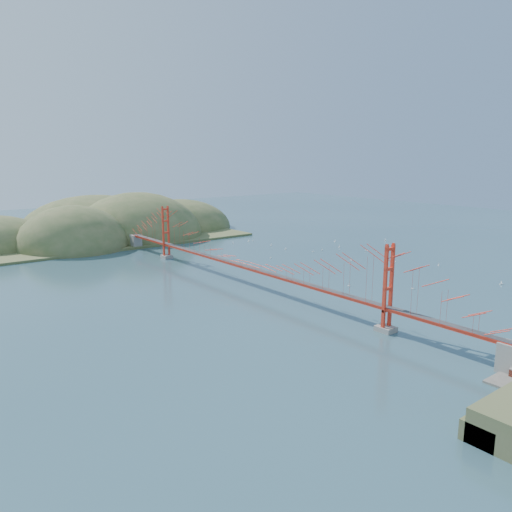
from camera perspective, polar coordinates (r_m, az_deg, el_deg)
ground at (r=88.63m, az=-0.97°, el=-3.36°), size 320.00×320.00×0.00m
bridge at (r=87.24m, az=-1.06°, el=1.12°), size 2.20×94.40×12.00m
far_headlands at (r=148.83m, az=-16.40°, el=2.25°), size 84.00×58.00×25.00m
sailboat_14 at (r=92.24m, az=14.58°, el=-3.04°), size 0.57×0.61×0.69m
sailboat_4 at (r=112.01m, az=15.62°, el=-0.56°), size 0.46×0.52×0.59m
sailboat_3 at (r=111.41m, az=1.68°, el=-0.20°), size 0.55×0.55×0.61m
sailboat_1 at (r=119.65m, az=6.53°, el=0.55°), size 0.62×0.62×0.65m
sailboat_5 at (r=111.27m, az=10.83°, el=-0.42°), size 0.45×0.53×0.61m
sailboat_9 at (r=134.20m, az=9.01°, el=1.68°), size 0.70×0.70×0.74m
sailboat_11 at (r=139.04m, az=14.55°, el=1.78°), size 0.64×0.64×0.69m
sailboat_12 at (r=129.89m, az=-2.65°, el=1.47°), size 0.49×0.41×0.57m
sailboat_8 at (r=122.72m, az=12.42°, el=0.62°), size 0.52×0.47×0.59m
sailboat_16 at (r=121.92m, az=3.41°, el=0.81°), size 0.59×0.57×0.66m
sailboat_15 at (r=133.82m, az=-0.35°, el=1.78°), size 0.57×0.57×0.62m
sailboat_7 at (r=127.06m, az=1.75°, el=1.26°), size 0.58×0.50×0.66m
sailboat_13 at (r=110.82m, az=20.14°, el=-0.96°), size 0.69×0.69×0.73m
sailboat_17 at (r=121.59m, az=7.56°, el=0.70°), size 0.57×0.55×0.64m
sailboat_10 at (r=90.29m, az=17.48°, el=-3.52°), size 0.58×0.58×0.65m
sailboat_0 at (r=89.58m, az=10.58°, el=-3.30°), size 0.45×0.52×0.60m
sailboat_2 at (r=99.31m, az=26.23°, el=-2.84°), size 0.65×0.65×0.70m
sailboat_extra_0 at (r=133.03m, az=-0.83°, el=1.73°), size 0.62×0.56×0.71m
sailboat_extra_1 at (r=126.31m, az=9.50°, el=1.04°), size 0.55×0.53×0.62m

